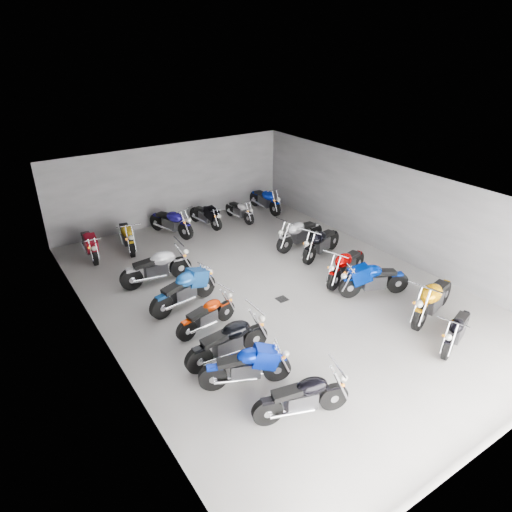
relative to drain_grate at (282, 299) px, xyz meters
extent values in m
plane|color=#989590|center=(0.00, 0.50, -0.01)|extent=(14.00, 14.00, 0.00)
cube|color=gray|center=(0.00, 7.50, 1.59)|extent=(10.00, 0.10, 3.20)
cube|color=gray|center=(-5.00, 0.50, 1.59)|extent=(0.10, 14.00, 3.20)
cube|color=gray|center=(5.00, 0.50, 1.59)|extent=(0.10, 14.00, 3.20)
cube|color=black|center=(0.00, 0.50, 3.21)|extent=(10.00, 14.00, 0.04)
cube|color=black|center=(0.00, 0.00, 0.00)|extent=(0.32, 0.32, 0.01)
cylinder|color=black|center=(-1.72, -4.09, 0.31)|extent=(0.65, 0.31, 0.64)
cylinder|color=black|center=(-3.10, -3.66, 0.31)|extent=(0.65, 0.33, 0.64)
cube|color=#2D2D30|center=(-2.41, -3.88, 0.41)|extent=(0.71, 0.48, 0.40)
ellipsoid|color=black|center=(-2.20, -3.94, 0.73)|extent=(0.76, 0.58, 0.36)
cube|color=black|center=(-2.71, -3.78, 0.69)|extent=(0.66, 0.45, 0.18)
cylinder|color=black|center=(-2.18, -2.72, 0.31)|extent=(0.64, 0.36, 0.64)
cylinder|color=black|center=(-3.53, -2.18, 0.31)|extent=(0.65, 0.38, 0.64)
cube|color=#2D2D30|center=(-2.85, -2.45, 0.41)|extent=(0.72, 0.52, 0.40)
ellipsoid|color=#031D9A|center=(-2.65, -2.54, 0.73)|extent=(0.78, 0.62, 0.36)
cube|color=black|center=(-3.15, -2.34, 0.69)|extent=(0.67, 0.49, 0.18)
cylinder|color=black|center=(-1.97, -1.51, 0.33)|extent=(0.68, 0.14, 0.68)
cylinder|color=black|center=(-3.51, -1.50, 0.33)|extent=(0.68, 0.16, 0.68)
cube|color=#2D2D30|center=(-2.74, -1.50, 0.44)|extent=(0.69, 0.32, 0.43)
ellipsoid|color=black|center=(-2.51, -1.51, 0.78)|extent=(0.72, 0.43, 0.38)
cube|color=black|center=(-3.08, -1.50, 0.74)|extent=(0.65, 0.30, 0.19)
cylinder|color=black|center=(-1.93, 0.01, 0.28)|extent=(0.59, 0.22, 0.58)
cylinder|color=black|center=(-3.22, -0.23, 0.28)|extent=(0.59, 0.24, 0.58)
cube|color=#2D2D30|center=(-2.58, -0.11, 0.37)|extent=(0.62, 0.37, 0.36)
ellipsoid|color=#A72100|center=(-2.38, -0.08, 0.66)|extent=(0.67, 0.46, 0.32)
cube|color=black|center=(-2.86, -0.16, 0.62)|extent=(0.58, 0.35, 0.16)
cylinder|color=black|center=(-1.81, 1.42, 0.34)|extent=(0.71, 0.29, 0.69)
cylinder|color=black|center=(-3.34, 1.07, 0.34)|extent=(0.71, 0.31, 0.69)
cube|color=#2D2D30|center=(-2.57, 1.25, 0.45)|extent=(0.76, 0.47, 0.43)
ellipsoid|color=#144893|center=(-2.34, 1.30, 0.80)|extent=(0.82, 0.59, 0.39)
cube|color=black|center=(-2.91, 1.17, 0.75)|extent=(0.71, 0.44, 0.20)
cylinder|color=black|center=(-1.90, 2.92, 0.34)|extent=(0.71, 0.19, 0.70)
cylinder|color=black|center=(-3.48, 3.04, 0.34)|extent=(0.71, 0.21, 0.70)
cube|color=#2D2D30|center=(-2.69, 2.98, 0.45)|extent=(0.73, 0.38, 0.44)
ellipsoid|color=#B6B5BC|center=(-2.45, 2.96, 0.80)|extent=(0.77, 0.49, 0.39)
cube|color=black|center=(-3.04, 3.00, 0.76)|extent=(0.69, 0.35, 0.20)
cylinder|color=black|center=(1.70, -4.39, 0.29)|extent=(0.60, 0.31, 0.60)
cylinder|color=black|center=(2.98, -3.95, 0.29)|extent=(0.61, 0.33, 0.60)
cube|color=#2D2D30|center=(2.34, -4.17, 0.39)|extent=(0.66, 0.46, 0.37)
ellipsoid|color=black|center=(2.14, -4.23, 0.68)|extent=(0.72, 0.56, 0.34)
cube|color=black|center=(2.62, -4.07, 0.65)|extent=(0.62, 0.43, 0.17)
cylinder|color=black|center=(2.12, -3.22, 0.36)|extent=(0.74, 0.34, 0.73)
cylinder|color=black|center=(3.72, -2.78, 0.36)|extent=(0.75, 0.36, 0.73)
cube|color=#2D2D30|center=(2.92, -3.00, 0.47)|extent=(0.81, 0.53, 0.46)
ellipsoid|color=#CC8103|center=(2.68, -3.07, 0.84)|extent=(0.87, 0.65, 0.41)
cube|color=black|center=(3.27, -2.90, 0.79)|extent=(0.75, 0.49, 0.21)
cylinder|color=black|center=(1.73, -1.00, 0.33)|extent=(0.67, 0.38, 0.67)
cylinder|color=black|center=(3.14, -1.59, 0.33)|extent=(0.68, 0.40, 0.67)
cube|color=#2D2D30|center=(2.44, -1.29, 0.43)|extent=(0.75, 0.55, 0.42)
ellipsoid|color=#001D87|center=(2.22, -1.21, 0.77)|extent=(0.82, 0.66, 0.38)
cube|color=black|center=(2.74, -1.42, 0.73)|extent=(0.70, 0.52, 0.19)
cylinder|color=black|center=(1.66, -0.40, 0.33)|extent=(0.69, 0.34, 0.68)
cylinder|color=black|center=(3.12, 0.08, 0.33)|extent=(0.70, 0.36, 0.68)
cube|color=#2D2D30|center=(2.39, -0.16, 0.44)|extent=(0.76, 0.52, 0.42)
ellipsoid|color=#9B0000|center=(2.17, -0.23, 0.78)|extent=(0.82, 0.63, 0.38)
cube|color=black|center=(2.72, -0.06, 0.74)|extent=(0.71, 0.48, 0.19)
cylinder|color=black|center=(2.14, 1.35, 0.33)|extent=(0.69, 0.34, 0.68)
cylinder|color=black|center=(3.61, 1.81, 0.33)|extent=(0.69, 0.36, 0.68)
cube|color=#2D2D30|center=(2.87, 1.58, 0.44)|extent=(0.75, 0.51, 0.42)
ellipsoid|color=black|center=(2.65, 1.51, 0.78)|extent=(0.81, 0.62, 0.38)
cube|color=black|center=(3.20, 1.68, 0.74)|extent=(0.71, 0.48, 0.19)
cylinder|color=black|center=(1.97, 2.50, 0.34)|extent=(0.70, 0.23, 0.69)
cylinder|color=black|center=(3.51, 2.71, 0.34)|extent=(0.70, 0.25, 0.69)
cube|color=#2D2D30|center=(2.74, 2.60, 0.45)|extent=(0.74, 0.41, 0.43)
ellipsoid|color=#9E9DA2|center=(2.50, 2.57, 0.79)|extent=(0.78, 0.53, 0.39)
cube|color=black|center=(3.08, 2.65, 0.75)|extent=(0.69, 0.39, 0.20)
cylinder|color=black|center=(-3.96, 5.31, 0.31)|extent=(0.17, 0.65, 0.64)
cylinder|color=black|center=(-3.85, 6.75, 0.31)|extent=(0.19, 0.65, 0.64)
cube|color=#2D2D30|center=(-3.90, 6.03, 0.41)|extent=(0.34, 0.67, 0.40)
ellipsoid|color=maroon|center=(-3.92, 5.81, 0.73)|extent=(0.45, 0.70, 0.36)
cube|color=black|center=(-3.88, 6.35, 0.69)|extent=(0.32, 0.63, 0.18)
cylinder|color=black|center=(-2.69, 5.22, 0.33)|extent=(0.24, 0.68, 0.67)
cylinder|color=black|center=(-2.45, 6.71, 0.33)|extent=(0.26, 0.68, 0.67)
cube|color=#2D2D30|center=(-2.57, 5.96, 0.43)|extent=(0.42, 0.72, 0.42)
ellipsoid|color=gold|center=(-2.61, 5.74, 0.76)|extent=(0.52, 0.77, 0.38)
cube|color=black|center=(-2.52, 6.29, 0.72)|extent=(0.39, 0.67, 0.19)
cylinder|color=black|center=(-0.46, 5.52, 0.34)|extent=(0.37, 0.69, 0.68)
cylinder|color=black|center=(-1.00, 6.97, 0.34)|extent=(0.39, 0.70, 0.68)
cube|color=#2D2D30|center=(-0.73, 6.25, 0.44)|extent=(0.54, 0.76, 0.43)
ellipsoid|color=navy|center=(-0.65, 6.03, 0.78)|extent=(0.65, 0.83, 0.38)
cube|color=black|center=(-0.85, 6.57, 0.74)|extent=(0.51, 0.71, 0.19)
cylinder|color=black|center=(0.93, 5.65, 0.29)|extent=(0.23, 0.60, 0.59)
cylinder|color=black|center=(0.68, 6.97, 0.29)|extent=(0.25, 0.61, 0.59)
cube|color=#2D2D30|center=(0.81, 6.31, 0.38)|extent=(0.38, 0.64, 0.37)
ellipsoid|color=black|center=(0.84, 6.11, 0.68)|extent=(0.48, 0.69, 0.33)
cube|color=black|center=(0.75, 6.60, 0.64)|extent=(0.36, 0.60, 0.17)
cylinder|color=black|center=(2.34, 5.43, 0.28)|extent=(0.16, 0.57, 0.57)
cylinder|color=black|center=(2.23, 6.71, 0.28)|extent=(0.18, 0.57, 0.57)
cube|color=#2D2D30|center=(2.29, 6.07, 0.36)|extent=(0.31, 0.59, 0.35)
ellipsoid|color=#B6B5BC|center=(2.30, 5.88, 0.65)|extent=(0.40, 0.63, 0.32)
cube|color=black|center=(2.26, 6.35, 0.61)|extent=(0.29, 0.56, 0.16)
cylinder|color=black|center=(3.81, 5.64, 0.33)|extent=(0.14, 0.67, 0.67)
cylinder|color=black|center=(3.80, 7.15, 0.33)|extent=(0.16, 0.67, 0.67)
cube|color=#2D2D30|center=(3.80, 6.40, 0.43)|extent=(0.32, 0.68, 0.42)
ellipsoid|color=#0820A1|center=(3.81, 6.17, 0.77)|extent=(0.42, 0.71, 0.38)
cube|color=black|center=(3.80, 6.73, 0.72)|extent=(0.30, 0.64, 0.19)
camera|label=1|loc=(-7.05, -9.19, 7.15)|focal=32.00mm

